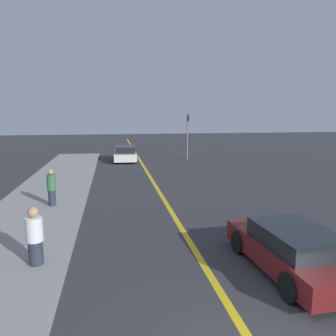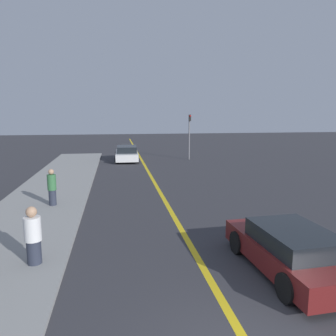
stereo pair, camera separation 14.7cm
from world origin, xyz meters
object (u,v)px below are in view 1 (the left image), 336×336
Objects in this scene: pedestrian_mid_group at (35,237)px; pedestrian_by_sign at (52,188)px; car_near_right_lane at (292,249)px; car_ahead_center at (125,154)px; traffic_light at (188,132)px.

pedestrian_mid_group is 0.99× the size of pedestrian_by_sign.
pedestrian_mid_group is (-6.59, 1.33, 0.27)m from car_near_right_lane.
car_ahead_center is (-3.44, 20.79, 0.03)m from car_near_right_lane.
pedestrian_mid_group reaches higher than car_ahead_center.
car_near_right_lane is at bearing -79.29° from car_ahead_center.
car_ahead_center is 19.72m from pedestrian_mid_group.
pedestrian_mid_group is at bearing -84.53° from pedestrian_by_sign.
car_near_right_lane is 21.07m from car_ahead_center.
pedestrian_mid_group is at bearing -114.02° from traffic_light.
pedestrian_by_sign is (-3.70, -13.70, 0.27)m from car_ahead_center.
traffic_light is at bearing 81.27° from car_near_right_lane.
pedestrian_by_sign is 0.41× the size of traffic_light.
pedestrian_by_sign is at bearing 95.47° from pedestrian_mid_group.
pedestrian_by_sign reaches higher than car_ahead_center.
pedestrian_mid_group is (-3.15, -19.46, 0.25)m from car_ahead_center.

